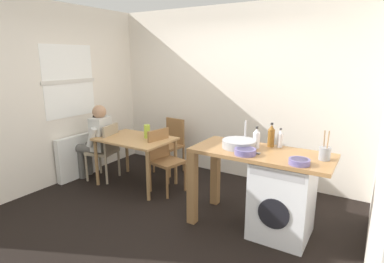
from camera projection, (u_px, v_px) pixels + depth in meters
ground_plane at (170, 216)px, 3.81m from camera, size 5.46×5.46×0.00m
wall_back at (232, 93)px, 4.95m from camera, size 4.60×0.10×2.70m
wall_window_side at (51, 96)px, 4.59m from camera, size 0.12×3.80×2.70m
radiator at (79, 156)px, 5.01m from camera, size 0.10×0.80×0.70m
dining_table at (135, 144)px, 4.62m from camera, size 1.10×0.76×0.74m
chair_person_seat at (106, 149)px, 4.87m from camera, size 0.48×0.48×0.90m
chair_opposite at (164, 157)px, 4.47m from camera, size 0.47×0.47×0.90m
chair_spare_by_wall at (171, 142)px, 5.24m from camera, size 0.44×0.44×0.90m
seated_person at (97, 138)px, 4.88m from camera, size 0.54×0.54×1.20m
kitchen_counter at (243, 162)px, 3.49m from camera, size 1.50×0.68×0.92m
washing_machine at (282, 198)px, 3.33m from camera, size 0.60×0.61×0.86m
sink_basin at (239, 144)px, 3.47m from camera, size 0.38×0.38×0.09m
tap at (245, 132)px, 3.60m from camera, size 0.02×0.02×0.28m
bottle_tall_green at (256, 138)px, 3.45m from camera, size 0.08×0.08×0.25m
bottle_squat_brown at (271, 136)px, 3.50m from camera, size 0.08×0.08×0.28m
bottle_clear_small at (280, 139)px, 3.48m from camera, size 0.06×0.06×0.22m
mixing_bowl at (245, 151)px, 3.23m from camera, size 0.23×0.23×0.06m
utensil_crock at (325, 153)px, 3.05m from camera, size 0.11×0.11×0.30m
colander at (299, 161)px, 2.93m from camera, size 0.20×0.20×0.06m
vase at (147, 131)px, 4.59m from camera, size 0.09×0.09×0.20m
scissors at (254, 153)px, 3.29m from camera, size 0.15×0.06×0.01m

